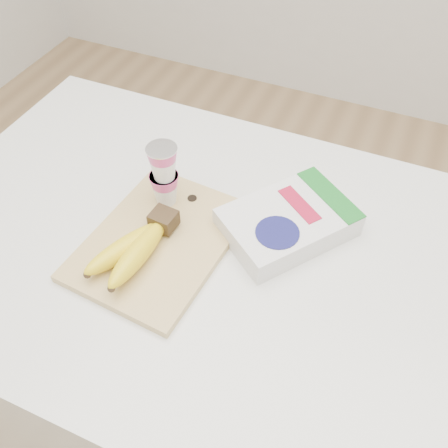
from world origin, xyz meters
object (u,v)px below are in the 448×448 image
object	(u,v)px
cutting_board	(160,241)
bananas	(135,247)
yogurt_stack	(164,174)
table	(211,356)
cereal_box	(288,222)

from	to	relation	value
cutting_board	bananas	size ratio (longest dim) A/B	1.61
cutting_board	bananas	bearing A→B (deg)	-105.12
yogurt_stack	bananas	bearing A→B (deg)	-84.41
bananas	yogurt_stack	distance (m)	0.16
bananas	cutting_board	bearing A→B (deg)	70.22
cutting_board	bananas	distance (m)	0.07
table	yogurt_stack	distance (m)	0.57
bananas	table	bearing A→B (deg)	40.00
yogurt_stack	cereal_box	bearing A→B (deg)	8.06
cutting_board	yogurt_stack	size ratio (longest dim) A/B	2.40
table	cutting_board	xyz separation A→B (m)	(-0.09, -0.03, 0.47)
cutting_board	table	bearing A→B (deg)	26.61
bananas	cereal_box	xyz separation A→B (m)	(0.24, 0.19, -0.01)
bananas	cereal_box	world-z (taller)	bananas
table	cutting_board	distance (m)	0.48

